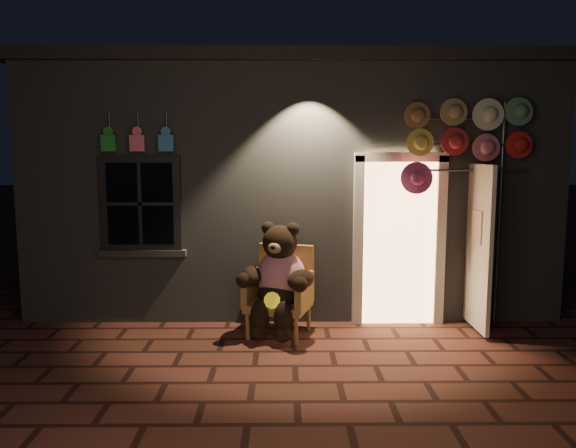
{
  "coord_description": "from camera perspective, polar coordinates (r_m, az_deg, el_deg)",
  "views": [
    {
      "loc": [
        -0.13,
        -5.56,
        2.22
      ],
      "look_at": [
        -0.06,
        1.0,
        1.35
      ],
      "focal_mm": 35.0,
      "sensor_mm": 36.0,
      "label": 1
    }
  ],
  "objects": [
    {
      "name": "hat_rack",
      "position": [
        7.18,
        17.51,
        8.33
      ],
      "size": [
        1.6,
        0.22,
        2.82
      ],
      "color": "#59595E",
      "rests_on": "ground"
    },
    {
      "name": "wicker_armchair",
      "position": [
        6.84,
        -0.71,
        -6.75
      ],
      "size": [
        0.88,
        0.84,
        1.06
      ],
      "rotation": [
        0.0,
        0.0,
        -0.31
      ],
      "color": "olive",
      "rests_on": "ground"
    },
    {
      "name": "ground",
      "position": [
        5.99,
        0.71,
        -14.22
      ],
      "size": [
        60.0,
        60.0,
        0.0
      ],
      "primitive_type": "plane",
      "color": "brown",
      "rests_on": "ground"
    },
    {
      "name": "teddy_bear",
      "position": [
        6.67,
        -0.95,
        -5.59
      ],
      "size": [
        0.92,
        0.85,
        1.33
      ],
      "rotation": [
        0.0,
        0.0,
        -0.31
      ],
      "color": "#B11228",
      "rests_on": "ground"
    },
    {
      "name": "shop_building",
      "position": [
        9.56,
        0.21,
        4.66
      ],
      "size": [
        7.3,
        5.95,
        3.51
      ],
      "color": "slate",
      "rests_on": "ground"
    }
  ]
}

